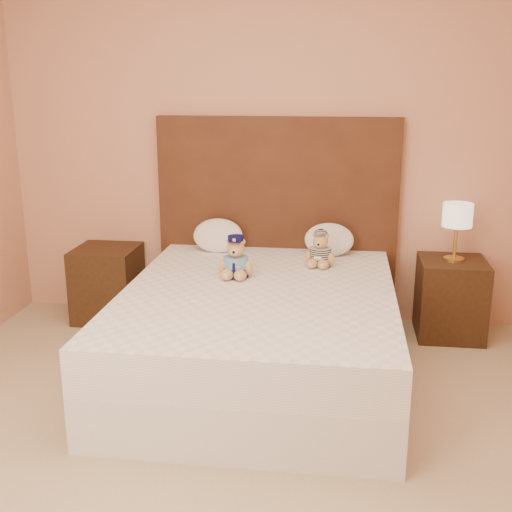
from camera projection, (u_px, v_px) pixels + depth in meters
The scene contains 11 objects.
ground at pixel (223, 494), 2.81m from camera, with size 4.00×4.50×0.00m, color tan.
room_walls at pixel (237, 67), 2.76m from camera, with size 4.04×4.52×2.72m.
bed at pixel (259, 332), 3.88m from camera, with size 1.60×2.00×0.55m.
headboard at pixel (277, 220), 4.72m from camera, with size 1.75×0.08×1.50m, color #4A2716.
nightstand_left at pixel (108, 283), 4.81m from camera, with size 0.45×0.45×0.55m, color #362011.
nightstand_right at pixel (450, 298), 4.48m from camera, with size 0.45×0.45×0.55m, color #362011.
lamp at pixel (457, 218), 4.33m from camera, with size 0.20×0.20×0.40m.
teddy_police at pixel (236, 257), 4.01m from camera, with size 0.23×0.22×0.26m, color #B78347, non-canonical shape.
teddy_prisoner at pixel (320, 249), 4.25m from camera, with size 0.21×0.20×0.23m, color #B78347, non-canonical shape.
pillow_left at pixel (218, 234), 4.62m from camera, with size 0.36×0.23×0.25m, color white.
pillow_right at pixel (329, 238), 4.52m from camera, with size 0.35×0.22×0.24m, color white.
Camera 1 is at (0.47, -2.39, 1.76)m, focal length 45.00 mm.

